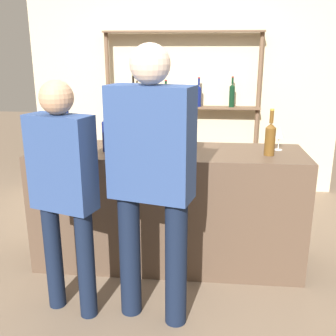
% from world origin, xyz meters
% --- Properties ---
extents(ground_plane, '(16.00, 16.00, 0.00)m').
position_xyz_m(ground_plane, '(0.00, 0.00, 0.00)').
color(ground_plane, '#7A6651').
extents(bar_counter, '(2.14, 0.64, 0.96)m').
position_xyz_m(bar_counter, '(0.00, 0.00, 0.48)').
color(bar_counter, brown).
rests_on(bar_counter, ground_plane).
extents(back_wall, '(3.74, 0.12, 2.80)m').
position_xyz_m(back_wall, '(0.00, 1.92, 1.40)').
color(back_wall, beige).
rests_on(back_wall, ground_plane).
extents(back_shelf, '(1.84, 0.18, 1.94)m').
position_xyz_m(back_shelf, '(-0.00, 1.74, 1.26)').
color(back_shelf, brown).
rests_on(back_shelf, ground_plane).
extents(counter_bottle_0, '(0.09, 0.09, 0.34)m').
position_xyz_m(counter_bottle_0, '(-0.87, 0.19, 1.09)').
color(counter_bottle_0, '#0F1956').
rests_on(counter_bottle_0, bar_counter).
extents(counter_bottle_1, '(0.08, 0.08, 0.37)m').
position_xyz_m(counter_bottle_1, '(-0.47, -0.07, 1.10)').
color(counter_bottle_1, '#0F1956').
rests_on(counter_bottle_1, bar_counter).
extents(counter_bottle_2, '(0.08, 0.08, 0.35)m').
position_xyz_m(counter_bottle_2, '(0.77, -0.07, 1.10)').
color(counter_bottle_2, brown).
rests_on(counter_bottle_2, bar_counter).
extents(wine_glass, '(0.07, 0.07, 0.18)m').
position_xyz_m(wine_glass, '(0.87, 0.10, 1.10)').
color(wine_glass, silver).
rests_on(wine_glass, bar_counter).
extents(ice_bucket, '(0.23, 0.23, 0.21)m').
position_xyz_m(ice_bucket, '(0.01, 0.00, 1.07)').
color(ice_bucket, '#B2B2B7').
rests_on(ice_bucket, bar_counter).
extents(cork_jar, '(0.12, 0.12, 0.14)m').
position_xyz_m(cork_jar, '(0.13, 0.15, 1.03)').
color(cork_jar, silver).
rests_on(cork_jar, bar_counter).
extents(customer_left, '(0.45, 0.30, 1.56)m').
position_xyz_m(customer_left, '(-0.59, -0.73, 0.91)').
color(customer_left, '#121C33').
rests_on(customer_left, ground_plane).
extents(customer_center, '(0.54, 0.34, 1.76)m').
position_xyz_m(customer_center, '(-0.03, -0.75, 1.03)').
color(customer_center, '#121C33').
rests_on(customer_center, ground_plane).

